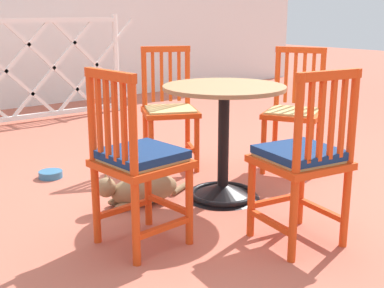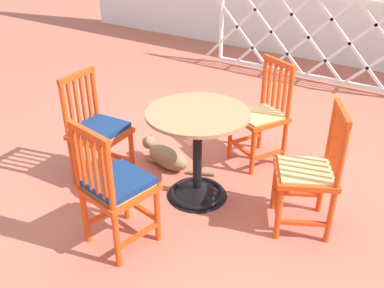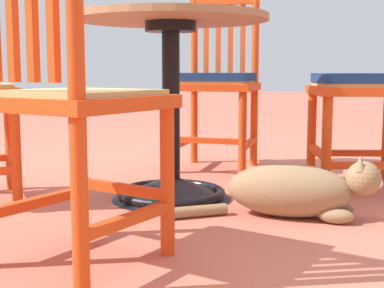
{
  "view_description": "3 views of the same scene",
  "coord_description": "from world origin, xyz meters",
  "px_view_note": "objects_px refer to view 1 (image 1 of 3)",
  "views": [
    {
      "loc": [
        -2.13,
        -2.36,
        1.18
      ],
      "look_at": [
        -0.21,
        0.06,
        0.37
      ],
      "focal_mm": 48.11,
      "sensor_mm": 36.0,
      "label": 1
    },
    {
      "loc": [
        1.5,
        -2.33,
        1.98
      ],
      "look_at": [
        -0.14,
        0.09,
        0.38
      ],
      "focal_mm": 39.59,
      "sensor_mm": 36.0,
      "label": 2
    },
    {
      "loc": [
        -0.36,
        2.15,
        0.51
      ],
      "look_at": [
        -0.12,
        0.11,
        0.24
      ],
      "focal_mm": 51.84,
      "sensor_mm": 36.0,
      "label": 3
    }
  ],
  "objects_px": {
    "orange_chair_at_corner": "(303,160)",
    "pet_water_bowl": "(51,174)",
    "cafe_table": "(223,155)",
    "orange_chair_by_planter": "(294,113)",
    "orange_chair_tucked_in": "(169,111)",
    "tabby_cat": "(139,190)",
    "orange_chair_near_fence": "(138,162)"
  },
  "relations": [
    {
      "from": "cafe_table",
      "to": "orange_chair_at_corner",
      "type": "height_order",
      "value": "orange_chair_at_corner"
    },
    {
      "from": "orange_chair_near_fence",
      "to": "orange_chair_by_planter",
      "type": "relative_size",
      "value": 1.0
    },
    {
      "from": "cafe_table",
      "to": "orange_chair_near_fence",
      "type": "height_order",
      "value": "orange_chair_near_fence"
    },
    {
      "from": "orange_chair_near_fence",
      "to": "pet_water_bowl",
      "type": "xyz_separation_m",
      "value": [
        0.09,
        1.32,
        -0.42
      ]
    },
    {
      "from": "orange_chair_tucked_in",
      "to": "pet_water_bowl",
      "type": "distance_m",
      "value": 0.99
    },
    {
      "from": "tabby_cat",
      "to": "pet_water_bowl",
      "type": "distance_m",
      "value": 0.88
    },
    {
      "from": "orange_chair_near_fence",
      "to": "pet_water_bowl",
      "type": "relative_size",
      "value": 5.36
    },
    {
      "from": "orange_chair_near_fence",
      "to": "orange_chair_at_corner",
      "type": "relative_size",
      "value": 1.0
    },
    {
      "from": "orange_chair_at_corner",
      "to": "pet_water_bowl",
      "type": "relative_size",
      "value": 5.36
    },
    {
      "from": "cafe_table",
      "to": "orange_chair_at_corner",
      "type": "xyz_separation_m",
      "value": [
        -0.13,
        -0.74,
        0.16
      ]
    },
    {
      "from": "cafe_table",
      "to": "orange_chair_by_planter",
      "type": "relative_size",
      "value": 0.83
    },
    {
      "from": "orange_chair_tucked_in",
      "to": "orange_chair_by_planter",
      "type": "bearing_deg",
      "value": -43.71
    },
    {
      "from": "orange_chair_at_corner",
      "to": "orange_chair_by_planter",
      "type": "relative_size",
      "value": 1.0
    },
    {
      "from": "cafe_table",
      "to": "tabby_cat",
      "type": "xyz_separation_m",
      "value": [
        -0.49,
        0.23,
        -0.19
      ]
    },
    {
      "from": "pet_water_bowl",
      "to": "orange_chair_tucked_in",
      "type": "bearing_deg",
      "value": -19.27
    },
    {
      "from": "tabby_cat",
      "to": "pet_water_bowl",
      "type": "relative_size",
      "value": 4.38
    },
    {
      "from": "cafe_table",
      "to": "orange_chair_at_corner",
      "type": "bearing_deg",
      "value": -100.07
    },
    {
      "from": "orange_chair_by_planter",
      "to": "orange_chair_at_corner",
      "type": "bearing_deg",
      "value": -137.41
    },
    {
      "from": "orange_chair_by_planter",
      "to": "orange_chair_tucked_in",
      "type": "xyz_separation_m",
      "value": [
        -0.68,
        0.65,
        0.0
      ]
    },
    {
      "from": "cafe_table",
      "to": "orange_chair_by_planter",
      "type": "bearing_deg",
      "value": 9.28
    },
    {
      "from": "orange_chair_near_fence",
      "to": "orange_chair_by_planter",
      "type": "xyz_separation_m",
      "value": [
        1.61,
        0.38,
        -0.01
      ]
    },
    {
      "from": "orange_chair_near_fence",
      "to": "orange_chair_at_corner",
      "type": "distance_m",
      "value": 0.83
    },
    {
      "from": "orange_chair_tucked_in",
      "to": "tabby_cat",
      "type": "bearing_deg",
      "value": -139.17
    },
    {
      "from": "orange_chair_near_fence",
      "to": "orange_chair_tucked_in",
      "type": "distance_m",
      "value": 1.39
    },
    {
      "from": "orange_chair_near_fence",
      "to": "tabby_cat",
      "type": "relative_size",
      "value": 1.23
    },
    {
      "from": "pet_water_bowl",
      "to": "orange_chair_near_fence",
      "type": "bearing_deg",
      "value": -93.71
    },
    {
      "from": "orange_chair_at_corner",
      "to": "orange_chair_tucked_in",
      "type": "height_order",
      "value": "same"
    },
    {
      "from": "orange_chair_at_corner",
      "to": "pet_water_bowl",
      "type": "xyz_separation_m",
      "value": [
        -0.57,
        1.82,
        -0.42
      ]
    },
    {
      "from": "orange_chair_near_fence",
      "to": "orange_chair_by_planter",
      "type": "distance_m",
      "value": 1.66
    },
    {
      "from": "cafe_table",
      "to": "orange_chair_near_fence",
      "type": "xyz_separation_m",
      "value": [
        -0.79,
        -0.25,
        0.16
      ]
    },
    {
      "from": "orange_chair_near_fence",
      "to": "pet_water_bowl",
      "type": "bearing_deg",
      "value": 86.29
    },
    {
      "from": "tabby_cat",
      "to": "cafe_table",
      "type": "bearing_deg",
      "value": -24.92
    }
  ]
}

